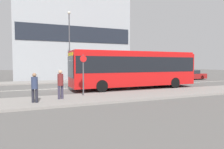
{
  "coord_description": "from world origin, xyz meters",
  "views": [
    {
      "loc": [
        -2.24,
        -18.16,
        2.23
      ],
      "look_at": [
        4.38,
        -2.03,
        1.28
      ],
      "focal_mm": 32.0,
      "sensor_mm": 36.0,
      "label": 1
    }
  ],
  "objects_px": {
    "pedestrian_near_stop": "(35,86)",
    "street_lamp": "(69,40)",
    "parked_car_0": "(156,76)",
    "bus_stop_sign": "(83,72)",
    "city_bus": "(134,67)",
    "pedestrian_down_pavement": "(60,83)",
    "parked_car_1": "(190,75)"
  },
  "relations": [
    {
      "from": "pedestrian_down_pavement",
      "to": "bus_stop_sign",
      "type": "xyz_separation_m",
      "value": [
        1.59,
        0.8,
        0.59
      ]
    },
    {
      "from": "parked_car_1",
      "to": "street_lamp",
      "type": "distance_m",
      "value": 16.91
    },
    {
      "from": "city_bus",
      "to": "bus_stop_sign",
      "type": "bearing_deg",
      "value": -153.4
    },
    {
      "from": "parked_car_0",
      "to": "bus_stop_sign",
      "type": "relative_size",
      "value": 1.69
    },
    {
      "from": "pedestrian_near_stop",
      "to": "bus_stop_sign",
      "type": "bearing_deg",
      "value": -129.25
    },
    {
      "from": "city_bus",
      "to": "parked_car_0",
      "type": "distance_m",
      "value": 8.47
    },
    {
      "from": "parked_car_0",
      "to": "parked_car_1",
      "type": "distance_m",
      "value": 5.59
    },
    {
      "from": "pedestrian_down_pavement",
      "to": "street_lamp",
      "type": "bearing_deg",
      "value": -122.89
    },
    {
      "from": "parked_car_0",
      "to": "bus_stop_sign",
      "type": "bearing_deg",
      "value": -143.74
    },
    {
      "from": "parked_car_1",
      "to": "bus_stop_sign",
      "type": "relative_size",
      "value": 1.72
    },
    {
      "from": "pedestrian_near_stop",
      "to": "city_bus",
      "type": "bearing_deg",
      "value": -126.73
    },
    {
      "from": "pedestrian_near_stop",
      "to": "pedestrian_down_pavement",
      "type": "bearing_deg",
      "value": -131.45
    },
    {
      "from": "pedestrian_near_stop",
      "to": "street_lamp",
      "type": "relative_size",
      "value": 0.19
    },
    {
      "from": "city_bus",
      "to": "street_lamp",
      "type": "bearing_deg",
      "value": 116.77
    },
    {
      "from": "pedestrian_near_stop",
      "to": "bus_stop_sign",
      "type": "distance_m",
      "value": 3.41
    },
    {
      "from": "parked_car_0",
      "to": "parked_car_1",
      "type": "bearing_deg",
      "value": 0.67
    },
    {
      "from": "parked_car_0",
      "to": "bus_stop_sign",
      "type": "distance_m",
      "value": 14.52
    },
    {
      "from": "city_bus",
      "to": "pedestrian_near_stop",
      "type": "relative_size",
      "value": 7.17
    },
    {
      "from": "parked_car_0",
      "to": "street_lamp",
      "type": "distance_m",
      "value": 11.7
    },
    {
      "from": "parked_car_0",
      "to": "parked_car_1",
      "type": "relative_size",
      "value": 0.98
    },
    {
      "from": "city_bus",
      "to": "parked_car_0",
      "type": "relative_size",
      "value": 2.51
    },
    {
      "from": "parked_car_0",
      "to": "city_bus",
      "type": "bearing_deg",
      "value": -138.2
    },
    {
      "from": "parked_car_1",
      "to": "city_bus",
      "type": "bearing_deg",
      "value": -154.48
    },
    {
      "from": "pedestrian_down_pavement",
      "to": "city_bus",
      "type": "bearing_deg",
      "value": -171.63
    },
    {
      "from": "bus_stop_sign",
      "to": "pedestrian_near_stop",
      "type": "bearing_deg",
      "value": -155.13
    },
    {
      "from": "pedestrian_near_stop",
      "to": "bus_stop_sign",
      "type": "relative_size",
      "value": 0.59
    },
    {
      "from": "city_bus",
      "to": "parked_car_1",
      "type": "distance_m",
      "value": 13.17
    },
    {
      "from": "parked_car_1",
      "to": "bus_stop_sign",
      "type": "bearing_deg",
      "value": -153.44
    },
    {
      "from": "parked_car_1",
      "to": "pedestrian_down_pavement",
      "type": "bearing_deg",
      "value": -153.42
    },
    {
      "from": "street_lamp",
      "to": "pedestrian_down_pavement",
      "type": "bearing_deg",
      "value": -102.93
    },
    {
      "from": "parked_car_0",
      "to": "bus_stop_sign",
      "type": "height_order",
      "value": "bus_stop_sign"
    },
    {
      "from": "parked_car_0",
      "to": "pedestrian_down_pavement",
      "type": "relative_size",
      "value": 2.65
    }
  ]
}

